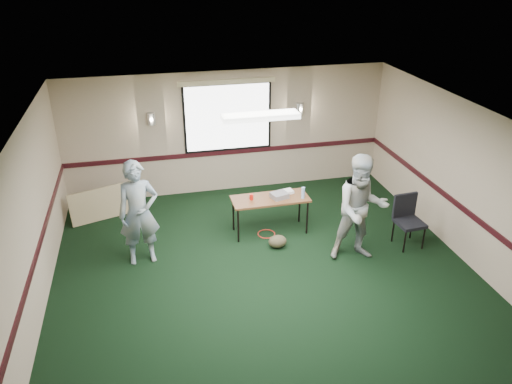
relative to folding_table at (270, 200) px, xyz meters
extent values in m
plane|color=black|center=(-0.42, -1.93, -0.68)|extent=(8.00, 8.00, 0.00)
plane|color=tan|center=(-0.42, 2.07, 0.67)|extent=(7.00, 0.00, 7.00)
plane|color=tan|center=(-3.92, -1.93, 0.67)|extent=(0.00, 8.00, 8.00)
plane|color=tan|center=(3.08, -1.93, 0.67)|extent=(0.00, 8.00, 8.00)
plane|color=white|center=(-0.42, -1.93, 2.02)|extent=(8.00, 8.00, 0.00)
cube|color=black|center=(-0.42, 2.06, 0.22)|extent=(7.00, 0.03, 0.10)
cube|color=black|center=(-3.91, -1.93, 0.22)|extent=(0.03, 8.00, 0.10)
cube|color=black|center=(3.06, -1.93, 0.22)|extent=(0.03, 8.00, 0.10)
cube|color=black|center=(-0.42, 2.05, 1.02)|extent=(1.90, 0.01, 1.50)
cube|color=white|center=(-0.42, 2.04, 1.02)|extent=(1.80, 0.02, 1.40)
cube|color=beige|center=(-0.42, 2.04, 1.79)|extent=(2.05, 0.08, 0.10)
cylinder|color=silver|center=(-2.02, 2.01, 1.12)|extent=(0.16, 0.16, 0.25)
cylinder|color=silver|center=(1.18, 2.01, 1.12)|extent=(0.16, 0.16, 0.25)
cube|color=white|center=(-0.42, -0.93, 1.96)|extent=(1.20, 0.32, 0.08)
cube|color=#513717|center=(0.00, 0.00, 0.03)|extent=(1.46, 0.60, 0.04)
cylinder|color=black|center=(-0.67, -0.24, -0.33)|extent=(0.03, 0.03, 0.69)
cylinder|color=black|center=(0.67, -0.23, -0.33)|extent=(0.03, 0.03, 0.69)
cylinder|color=black|center=(-0.67, 0.23, -0.33)|extent=(0.03, 0.03, 0.69)
cylinder|color=black|center=(0.67, 0.24, -0.33)|extent=(0.03, 0.03, 0.69)
cube|color=gray|center=(0.17, -0.03, 0.10)|extent=(0.36, 0.32, 0.10)
cube|color=white|center=(0.37, 0.14, 0.08)|extent=(0.25, 0.21, 0.06)
cylinder|color=red|center=(-0.36, 0.02, 0.11)|extent=(0.07, 0.07, 0.11)
cylinder|color=#87AEDD|center=(0.60, -0.14, 0.16)|extent=(0.07, 0.07, 0.22)
ellipsoid|color=#433C26|center=(0.00, -0.58, -0.56)|extent=(0.40, 0.35, 0.24)
torus|color=red|center=(-0.09, -0.09, -0.67)|extent=(0.38, 0.38, 0.02)
cube|color=tan|center=(-3.17, 1.29, -0.35)|extent=(1.26, 0.58, 0.65)
cube|color=black|center=(2.35, -1.05, -0.21)|extent=(0.50, 0.50, 0.06)
cube|color=black|center=(2.33, -0.83, 0.05)|extent=(0.47, 0.09, 0.47)
cylinder|color=black|center=(2.17, -1.26, -0.46)|extent=(0.03, 0.03, 0.43)
cylinder|color=black|center=(2.56, -1.23, -0.46)|extent=(0.03, 0.03, 0.43)
cylinder|color=black|center=(2.14, -0.87, -0.46)|extent=(0.03, 0.03, 0.43)
cylinder|color=black|center=(2.53, -0.84, -0.46)|extent=(0.03, 0.03, 0.43)
imported|color=#456997|center=(-2.41, -0.45, 0.26)|extent=(0.72, 0.51, 1.87)
imported|color=#779ABA|center=(1.28, -1.20, 0.29)|extent=(1.04, 0.86, 1.94)
camera|label=1|loc=(-2.16, -8.09, 4.28)|focal=35.00mm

